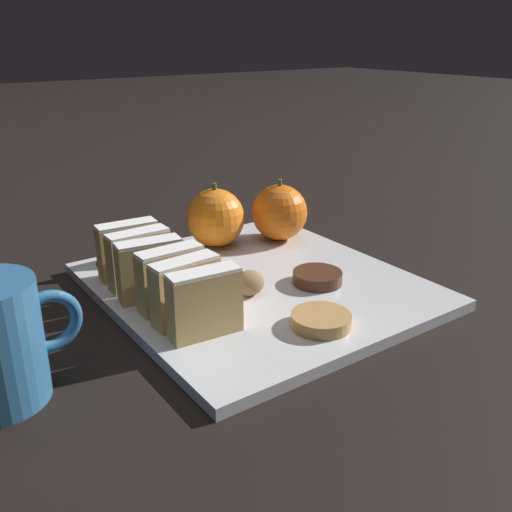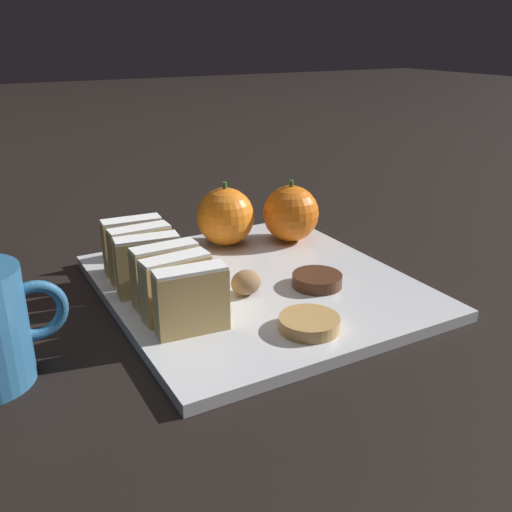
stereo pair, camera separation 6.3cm
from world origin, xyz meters
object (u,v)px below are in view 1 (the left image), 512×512
at_px(orange_near, 215,218).
at_px(walnut, 250,283).
at_px(orange_far, 280,213).
at_px(chocolate_cookie, 317,277).

height_order(orange_near, walnut, orange_near).
relative_size(orange_near, walnut, 2.50).
relative_size(orange_far, walnut, 2.47).
bearing_deg(orange_far, chocolate_cookie, -110.96).
xyz_separation_m(orange_far, walnut, (-0.13, -0.12, -0.02)).
xyz_separation_m(orange_near, chocolate_cookie, (0.03, -0.17, -0.03)).
relative_size(orange_near, orange_far, 1.01).
distance_m(orange_far, chocolate_cookie, 0.15).
bearing_deg(walnut, orange_near, 71.57).
height_order(orange_near, orange_far, orange_near).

